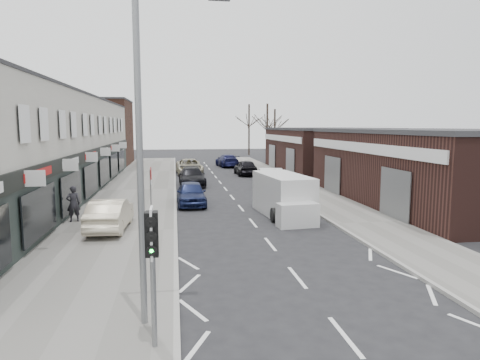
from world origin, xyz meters
name	(u,v)px	position (x,y,z in m)	size (l,w,h in m)	color
ground	(317,302)	(0.00, 0.00, 0.00)	(160.00, 160.00, 0.00)	black
pavement_left	(138,190)	(-6.75, 22.00, 0.06)	(5.50, 64.00, 0.12)	slate
pavement_right	(296,187)	(5.75, 22.00, 0.06)	(3.50, 64.00, 0.12)	slate
shop_terrace_left	(30,146)	(-13.50, 19.50, 3.55)	(8.00, 41.00, 7.10)	beige
brick_block_far	(97,133)	(-13.50, 45.00, 4.00)	(8.00, 10.00, 8.00)	#46281E
right_unit_near	(434,168)	(12.50, 14.00, 2.25)	(10.00, 18.00, 4.50)	#331B17
right_unit_far	(325,150)	(12.50, 34.00, 2.25)	(10.00, 16.00, 4.50)	#331B17
tree_far_a	(267,161)	(9.00, 48.00, 0.00)	(3.60, 3.60, 8.00)	#382D26
tree_far_b	(274,158)	(11.50, 54.00, 0.00)	(3.60, 3.60, 7.50)	#382D26
tree_far_c	(249,155)	(8.50, 60.00, 0.00)	(3.60, 3.60, 8.50)	#382D26
traffic_light	(152,245)	(-4.40, -2.02, 2.41)	(0.28, 0.60, 3.10)	slate
street_lamp	(147,139)	(-4.53, -0.80, 4.62)	(2.23, 0.22, 8.00)	slate
warning_sign	(151,177)	(-5.16, 12.00, 2.20)	(0.12, 0.80, 2.70)	slate
white_van	(284,197)	(2.00, 11.49, 1.07)	(2.55, 6.01, 2.27)	silver
sedan_on_pavement	(110,214)	(-6.91, 9.17, 0.85)	(1.54, 4.43, 1.46)	beige
pedestrian	(73,204)	(-8.99, 11.17, 1.03)	(0.67, 0.44, 1.83)	black
parked_car_left_a	(191,193)	(-2.92, 15.51, 0.74)	(1.75, 4.34, 1.48)	#151D43
parked_car_left_b	(192,177)	(-2.52, 24.32, 0.74)	(2.08, 5.12, 1.49)	black
parked_car_left_c	(189,167)	(-2.44, 32.98, 0.77)	(2.55, 5.53, 1.54)	#A69F85
parked_car_right_a	(270,178)	(3.50, 21.67, 0.82)	(1.74, 5.00, 1.65)	silver
parked_car_right_b	(245,167)	(3.12, 31.19, 0.78)	(1.85, 4.59, 1.57)	black
parked_car_right_c	(227,160)	(2.37, 40.22, 0.76)	(2.12, 5.21, 1.51)	#141640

